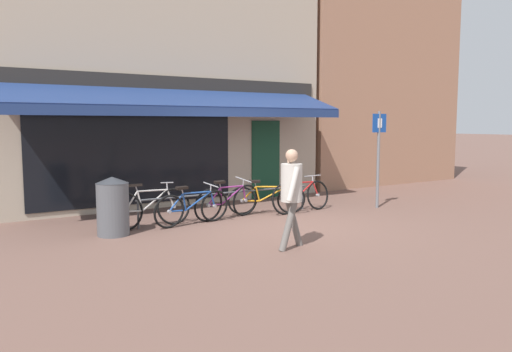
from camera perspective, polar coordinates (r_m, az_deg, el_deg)
ground_plane at (r=10.10m, az=2.39°, el=-5.57°), size 160.00×160.00×0.00m
shop_front at (r=13.70m, az=-11.93°, el=10.58°), size 8.88×4.45×6.31m
neighbour_building at (r=18.50m, az=11.10°, el=10.61°), size 6.41×4.00×7.07m
bike_rack_rail at (r=10.73m, az=-3.14°, el=-2.27°), size 4.14×0.04×0.57m
bicycle_silver at (r=9.96m, az=-12.07°, el=-3.56°), size 1.77×0.52×0.90m
bicycle_blue at (r=10.06m, az=-7.28°, el=-3.56°), size 1.74×0.52×0.83m
bicycle_purple at (r=10.63m, az=-3.28°, el=-2.92°), size 1.72×0.52×0.87m
bicycle_orange at (r=11.15m, az=1.21°, el=-2.63°), size 1.65×0.91×0.81m
bicycle_red at (r=11.51m, az=5.16°, el=-2.28°), size 1.77×0.52×0.85m
pedestrian_adult at (r=8.08m, az=4.07°, el=-1.34°), size 0.59×0.55×1.64m
litter_bin at (r=9.42m, az=-16.05°, el=-3.32°), size 0.59×0.59×1.08m
parking_sign at (r=12.28m, az=13.83°, el=3.03°), size 0.44×0.07×2.32m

